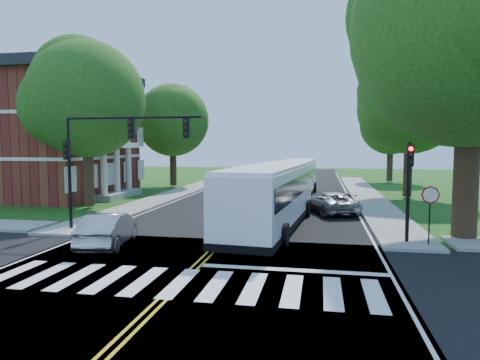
% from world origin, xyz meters
% --- Properties ---
extents(ground, '(140.00, 140.00, 0.00)m').
position_xyz_m(ground, '(0.00, 0.00, 0.00)').
color(ground, '#104211').
rests_on(ground, ground).
extents(road, '(14.00, 96.00, 0.01)m').
position_xyz_m(road, '(0.00, 18.00, 0.01)').
color(road, black).
rests_on(road, ground).
extents(cross_road, '(60.00, 12.00, 0.01)m').
position_xyz_m(cross_road, '(0.00, 0.00, 0.01)').
color(cross_road, black).
rests_on(cross_road, ground).
extents(center_line, '(0.36, 70.00, 0.01)m').
position_xyz_m(center_line, '(0.00, 22.00, 0.01)').
color(center_line, gold).
rests_on(center_line, road).
extents(edge_line_w, '(0.12, 70.00, 0.01)m').
position_xyz_m(edge_line_w, '(-6.80, 22.00, 0.01)').
color(edge_line_w, silver).
rests_on(edge_line_w, road).
extents(edge_line_e, '(0.12, 70.00, 0.01)m').
position_xyz_m(edge_line_e, '(6.80, 22.00, 0.01)').
color(edge_line_e, silver).
rests_on(edge_line_e, road).
extents(crosswalk, '(12.60, 3.00, 0.01)m').
position_xyz_m(crosswalk, '(0.00, -0.50, 0.02)').
color(crosswalk, silver).
rests_on(crosswalk, road).
extents(stop_bar, '(6.60, 0.40, 0.01)m').
position_xyz_m(stop_bar, '(3.50, 1.60, 0.02)').
color(stop_bar, silver).
rests_on(stop_bar, road).
extents(sidewalk_nw, '(2.60, 40.00, 0.15)m').
position_xyz_m(sidewalk_nw, '(-8.30, 25.00, 0.07)').
color(sidewalk_nw, gray).
rests_on(sidewalk_nw, ground).
extents(sidewalk_ne, '(2.60, 40.00, 0.15)m').
position_xyz_m(sidewalk_ne, '(8.30, 25.00, 0.07)').
color(sidewalk_ne, gray).
rests_on(sidewalk_ne, ground).
extents(tree_ne_big, '(10.80, 10.80, 14.91)m').
position_xyz_m(tree_ne_big, '(11.00, 8.00, 9.62)').
color(tree_ne_big, '#382616').
rests_on(tree_ne_big, ground).
extents(tree_west_near, '(8.00, 8.00, 11.40)m').
position_xyz_m(tree_west_near, '(-11.50, 14.00, 7.53)').
color(tree_west_near, '#382616').
rests_on(tree_west_near, ground).
extents(tree_west_far, '(7.60, 7.60, 10.67)m').
position_xyz_m(tree_west_far, '(-11.00, 30.00, 7.00)').
color(tree_west_far, '#382616').
rests_on(tree_west_far, ground).
extents(tree_east_mid, '(8.40, 8.40, 11.93)m').
position_xyz_m(tree_east_mid, '(11.50, 24.00, 7.86)').
color(tree_east_mid, '#382616').
rests_on(tree_east_mid, ground).
extents(tree_east_far, '(7.20, 7.20, 10.34)m').
position_xyz_m(tree_east_far, '(12.50, 40.00, 6.86)').
color(tree_east_far, '#382616').
rests_on(tree_east_far, ground).
extents(brick_building, '(20.00, 13.00, 10.80)m').
position_xyz_m(brick_building, '(-21.95, 20.00, 5.42)').
color(brick_building, maroon).
rests_on(brick_building, ground).
extents(signal_nw, '(7.15, 0.46, 5.66)m').
position_xyz_m(signal_nw, '(-5.86, 6.43, 4.38)').
color(signal_nw, black).
rests_on(signal_nw, ground).
extents(signal_ne, '(0.30, 0.46, 4.40)m').
position_xyz_m(signal_ne, '(8.20, 6.44, 2.96)').
color(signal_ne, black).
rests_on(signal_ne, ground).
extents(stop_sign, '(0.76, 0.08, 2.53)m').
position_xyz_m(stop_sign, '(9.00, 5.98, 2.03)').
color(stop_sign, black).
rests_on(stop_sign, ground).
extents(bus_lead, '(3.99, 13.07, 3.33)m').
position_xyz_m(bus_lead, '(1.84, 9.10, 1.77)').
color(bus_lead, white).
rests_on(bus_lead, road).
extents(bus_follow, '(3.33, 12.09, 3.10)m').
position_xyz_m(bus_follow, '(2.38, 23.07, 1.65)').
color(bus_follow, white).
rests_on(bus_follow, road).
extents(hatchback, '(2.32, 4.68, 1.47)m').
position_xyz_m(hatchback, '(-4.64, 3.76, 0.75)').
color(hatchback, '#A4A6AB').
rests_on(hatchback, road).
extents(suv, '(3.96, 5.53, 1.40)m').
position_xyz_m(suv, '(5.02, 14.77, 0.71)').
color(suv, '#ADAFB4').
rests_on(suv, road).
extents(dark_sedan, '(2.88, 4.26, 1.15)m').
position_xyz_m(dark_sedan, '(5.47, 17.50, 0.58)').
color(dark_sedan, black).
rests_on(dark_sedan, road).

